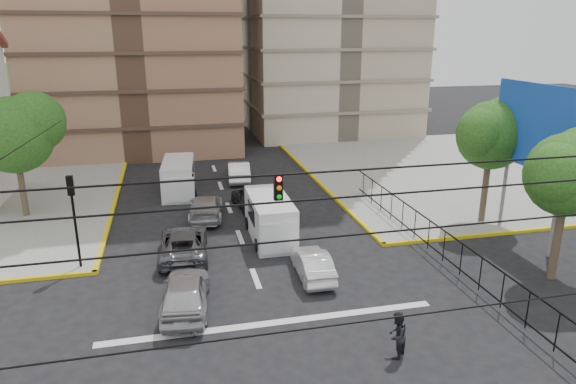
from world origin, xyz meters
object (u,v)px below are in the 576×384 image
object	(u,v)px
traffic_light_nw	(73,206)
car_silver_front_left	(185,292)
pedestrian_crosswalk	(397,335)
van_left_lane	(179,179)
van_right_lane	(271,220)
car_white_front_right	(312,264)

from	to	relation	value
traffic_light_nw	car_silver_front_left	xyz separation A→B (m)	(4.65, -4.82, -2.34)
pedestrian_crosswalk	van_left_lane	bearing A→B (deg)	-115.66
van_right_lane	car_silver_front_left	distance (m)	7.86
car_white_front_right	traffic_light_nw	bearing A→B (deg)	-15.21
van_right_lane	van_left_lane	xyz separation A→B (m)	(-4.51, 9.30, 0.00)
van_left_lane	car_silver_front_left	bearing A→B (deg)	-86.21
traffic_light_nw	car_white_front_right	xyz separation A→B (m)	(10.34, -3.18, -2.48)
van_right_lane	pedestrian_crosswalk	distance (m)	11.28
car_silver_front_left	pedestrian_crosswalk	size ratio (longest dim) A/B	2.68
car_white_front_right	van_right_lane	bearing A→B (deg)	-76.23
van_left_lane	pedestrian_crosswalk	bearing A→B (deg)	-67.41
van_left_lane	pedestrian_crosswalk	world-z (taller)	van_left_lane
van_left_lane	pedestrian_crosswalk	distance (m)	21.42
traffic_light_nw	van_left_lane	xyz separation A→B (m)	(4.86, 10.74, -2.00)
van_right_lane	car_white_front_right	size ratio (longest dim) A/B	1.33
pedestrian_crosswalk	car_white_front_right	bearing A→B (deg)	-123.66
van_left_lane	pedestrian_crosswalk	xyz separation A→B (m)	(6.62, -20.37, -0.27)
car_silver_front_left	pedestrian_crosswalk	world-z (taller)	pedestrian_crosswalk
van_right_lane	car_silver_front_left	xyz separation A→B (m)	(-4.72, -6.27, -0.34)
car_silver_front_left	car_white_front_right	world-z (taller)	car_silver_front_left
traffic_light_nw	pedestrian_crosswalk	xyz separation A→B (m)	(11.48, -9.64, -2.27)
traffic_light_nw	van_left_lane	bearing A→B (deg)	65.63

